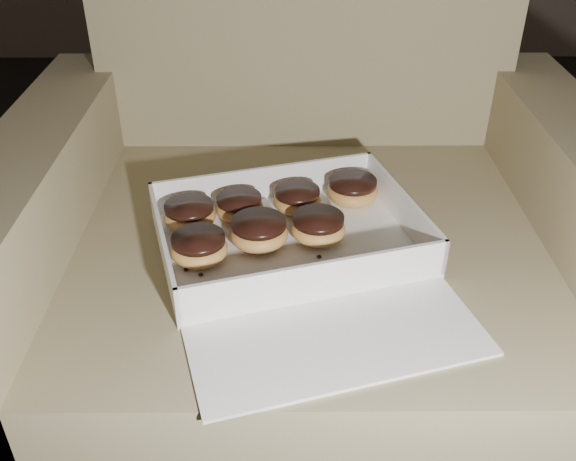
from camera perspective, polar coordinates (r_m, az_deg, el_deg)
The scene contains 14 objects.
floor at distance 1.29m, azimuth -0.70°, elevation -17.92°, with size 4.50×4.50×0.00m, color black.
armchair at distance 1.15m, azimuth 1.67°, elevation -3.53°, with size 0.97×0.82×1.01m.
bakery_box at distance 0.93m, azimuth 0.88°, elevation -2.02°, with size 0.48×0.53×0.06m.
donut_a at distance 0.96m, azimuth 2.70°, elevation 0.29°, with size 0.08×0.08×0.04m.
donut_b at distance 1.03m, azimuth 0.83°, elevation 2.80°, with size 0.08×0.08×0.04m.
donut_c at distance 1.06m, azimuth 5.74°, elevation 3.59°, with size 0.08×0.08×0.04m.
donut_d at distance 0.92m, azimuth -7.91°, elevation -1.51°, with size 0.08×0.08×0.04m.
donut_e at distance 1.02m, azimuth -4.35°, elevation 2.16°, with size 0.08×0.08×0.04m.
donut_f at distance 1.00m, azimuth -8.74°, elevation 1.40°, with size 0.08×0.08×0.04m.
donut_g at distance 0.95m, azimuth -2.61°, elevation -0.14°, with size 0.09×0.09×0.04m.
crumb_a at distance 0.94m, azimuth -7.34°, elevation -2.46°, with size 0.01×0.01×0.00m, color black.
crumb_b at distance 0.92m, azimuth -9.07°, elevation -3.46°, with size 0.01×0.01×0.00m, color black.
crumb_c at distance 0.90m, azimuth -7.75°, elevation -3.91°, with size 0.01×0.01×0.00m, color black.
crumb_d at distance 0.93m, azimuth 2.78°, elevation -2.32°, with size 0.01×0.01×0.00m, color black.
Camera 1 is at (0.01, -0.81, 1.00)m, focal length 40.00 mm.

